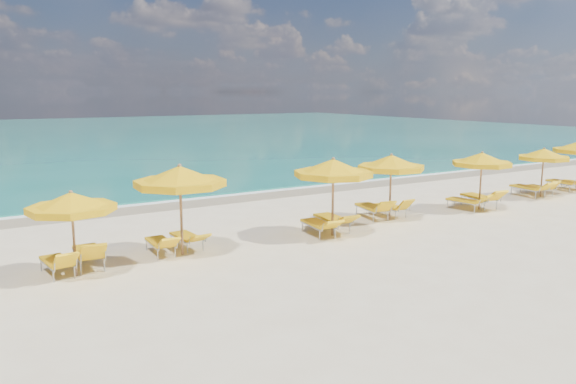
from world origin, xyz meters
TOP-DOWN VIEW (x-y plane):
  - ground_plane at (0.00, 0.00)m, footprint 120.00×120.00m
  - ocean at (0.00, 48.00)m, footprint 120.00×80.00m
  - wet_sand_band at (0.00, 7.40)m, footprint 120.00×2.60m
  - foam_line at (0.00, 8.20)m, footprint 120.00×1.20m
  - whitecap_near at (-6.00, 17.00)m, footprint 14.00×0.36m
  - whitecap_far at (8.00, 24.00)m, footprint 18.00×0.30m
  - umbrella_2 at (-7.26, -0.22)m, footprint 2.56×2.56m
  - umbrella_3 at (-4.31, 0.17)m, footprint 3.28×3.28m
  - umbrella_4 at (0.58, -0.28)m, footprint 2.61×2.61m
  - umbrella_5 at (3.65, 0.46)m, footprint 2.93×2.93m
  - umbrella_6 at (7.87, 0.02)m, footprint 2.87×2.87m
  - umbrella_7 at (12.35, 0.45)m, footprint 2.60×2.60m
  - lounger_2_left at (-7.64, 0.07)m, footprint 0.74×1.67m
  - lounger_2_right at (-6.82, 0.35)m, footprint 0.73×1.90m
  - lounger_3_left at (-4.82, 0.52)m, footprint 0.60×1.69m
  - lounger_3_right at (-3.94, 0.73)m, footprint 0.69×1.76m
  - lounger_4_left at (0.21, -0.07)m, footprint 0.79×1.93m
  - lounger_4_right at (0.97, 0.23)m, footprint 0.83×2.06m
  - lounger_5_left at (3.28, 0.98)m, footprint 0.98×2.02m
  - lounger_5_right at (4.15, 0.93)m, footprint 0.58×1.64m
  - lounger_6_left at (7.35, 0.25)m, footprint 0.92×1.86m
  - lounger_6_right at (8.22, 0.29)m, footprint 0.96×2.09m
  - lounger_7_left at (11.93, 0.74)m, footprint 0.78×2.03m
  - lounger_7_right at (12.82, 0.80)m, footprint 0.76×1.62m
  - lounger_8_left at (14.75, 0.93)m, footprint 0.85×2.01m
  - lounger_8_right at (15.58, 0.81)m, footprint 0.70×1.69m

SIDE VIEW (x-z plane):
  - ground_plane at x=0.00m, z-range 0.00..0.00m
  - ocean at x=0.00m, z-range -0.15..0.15m
  - wet_sand_band at x=0.00m, z-range -0.01..0.01m
  - foam_line at x=0.00m, z-range -0.01..0.01m
  - whitecap_near at x=-6.00m, z-range -0.03..0.03m
  - whitecap_far at x=8.00m, z-range -0.03..0.03m
  - lounger_7_right at x=12.82m, z-range -0.18..0.59m
  - lounger_8_right at x=15.58m, z-range -0.15..0.56m
  - lounger_3_right at x=-3.94m, z-range -0.12..0.52m
  - lounger_3_left at x=-4.82m, z-range -0.15..0.56m
  - lounger_2_left at x=-7.64m, z-range -0.19..0.61m
  - lounger_5_right at x=4.15m, z-range -0.19..0.60m
  - lounger_6_left at x=7.35m, z-range -0.16..0.60m
  - lounger_4_left at x=0.21m, z-range -0.15..0.59m
  - lounger_8_left at x=14.75m, z-range -0.13..0.59m
  - lounger_4_right at x=0.97m, z-range -0.15..0.62m
  - lounger_2_right at x=-6.82m, z-range -0.21..0.69m
  - lounger_5_left at x=3.28m, z-range -0.19..0.67m
  - lounger_7_left at x=11.93m, z-range -0.17..0.65m
  - lounger_6_right at x=8.22m, z-range -0.20..0.69m
  - umbrella_7 at x=12.35m, z-range 0.77..2.95m
  - umbrella_2 at x=-7.26m, z-range 0.77..2.95m
  - umbrella_6 at x=7.87m, z-range 0.81..3.11m
  - umbrella_5 at x=3.65m, z-range 0.85..3.26m
  - umbrella_4 at x=0.58m, z-range 0.89..3.43m
  - umbrella_3 at x=-4.31m, z-range 0.92..3.51m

